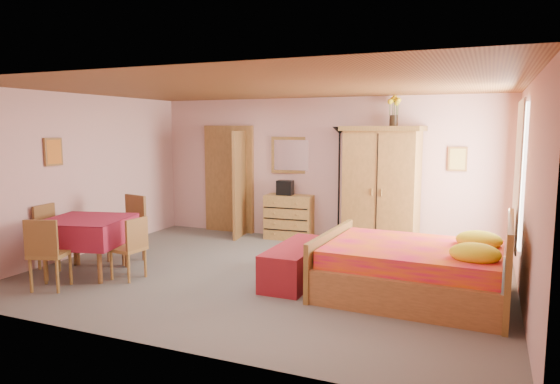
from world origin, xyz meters
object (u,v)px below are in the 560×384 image
at_px(wall_mirror, 294,155).
at_px(stereo, 285,188).
at_px(wardrobe, 381,188).
at_px(chair_west, 56,236).
at_px(dining_table, 87,246).
at_px(chair_south, 50,253).
at_px(chair_north, 125,229).
at_px(chest_of_drawers, 289,217).
at_px(floor_lamp, 339,186).
at_px(bench, 297,263).
at_px(bed, 413,255).
at_px(chair_east, 128,248).
at_px(sunflower_vase, 394,111).

xyz_separation_m(wall_mirror, stereo, (-0.08, -0.22, -0.59)).
height_order(wardrobe, chair_west, wardrobe).
xyz_separation_m(wall_mirror, dining_table, (-1.80, -3.40, -1.15)).
bearing_deg(chair_south, chair_west, 113.82).
distance_m(dining_table, chair_north, 0.76).
relative_size(chest_of_drawers, floor_lamp, 0.42).
xyz_separation_m(floor_lamp, bench, (0.11, -2.34, -0.79)).
bearing_deg(bench, chair_north, -178.30).
bearing_deg(bed, floor_lamp, 126.78).
height_order(stereo, chair_west, stereo).
relative_size(bed, chair_east, 2.62).
xyz_separation_m(bench, chair_south, (-2.81, -1.53, 0.22)).
bearing_deg(chair_west, chair_east, 81.43).
height_order(chest_of_drawers, bench, chest_of_drawers).
height_order(bed, chair_north, bed).
height_order(sunflower_vase, dining_table, sunflower_vase).
xyz_separation_m(chest_of_drawers, dining_table, (-1.80, -3.19, -0.01)).
distance_m(chair_south, chair_north, 1.45).
height_order(floor_lamp, sunflower_vase, sunflower_vase).
bearing_deg(bed, wardrobe, 112.80).
distance_m(sunflower_vase, dining_table, 5.24).
relative_size(stereo, floor_lamp, 0.14).
xyz_separation_m(wall_mirror, chair_east, (-1.12, -3.36, -1.12)).
distance_m(chest_of_drawers, sunflower_vase, 2.69).
xyz_separation_m(chair_south, chair_east, (0.63, 0.73, -0.04)).
relative_size(floor_lamp, chair_west, 2.22).
height_order(stereo, floor_lamp, floor_lamp).
bearing_deg(stereo, chair_south, -113.34).
bearing_deg(chest_of_drawers, stereo, -173.37).
relative_size(floor_lamp, chair_east, 2.43).
bearing_deg(chair_east, floor_lamp, -27.98).
height_order(wardrobe, chair_east, wardrobe).
bearing_deg(wall_mirror, chair_west, -131.04).
relative_size(wall_mirror, wardrobe, 0.41).
relative_size(chair_south, chair_west, 1.00).
height_order(dining_table, chair_east, chair_east).
distance_m(stereo, chair_east, 3.35).
distance_m(sunflower_vase, chair_south, 5.64).
relative_size(dining_table, chair_east, 1.27).
xyz_separation_m(wall_mirror, chair_north, (-1.76, -2.65, -1.04)).
bearing_deg(stereo, chair_north, -124.67).
height_order(wall_mirror, bench, wall_mirror).
bearing_deg(bench, bed, -0.06).
bearing_deg(chest_of_drawers, chair_south, -117.46).
xyz_separation_m(stereo, bed, (2.65, -2.35, -0.44)).
height_order(chest_of_drawers, bed, bed).
distance_m(wall_mirror, wardrobe, 1.82).
relative_size(wall_mirror, chair_west, 0.93).
xyz_separation_m(wall_mirror, floor_lamp, (0.95, -0.23, -0.51)).
bearing_deg(wall_mirror, chair_east, -112.93).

